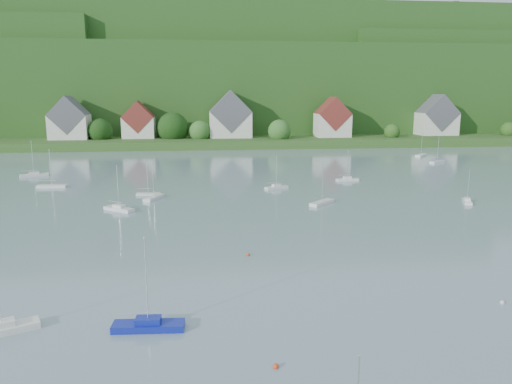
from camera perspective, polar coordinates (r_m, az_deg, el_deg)
far_shore_strip at (r=202.70m, az=-4.63°, el=6.29°), size 600.00×60.00×3.00m
forested_ridge at (r=270.46m, az=-5.09°, el=12.10°), size 620.00×181.22×69.89m
village_building_0 at (r=195.29m, az=-21.04°, el=7.73°), size 14.00×10.40×16.00m
village_building_1 at (r=192.59m, az=-13.60°, el=7.90°), size 12.00×9.36×14.00m
village_building_2 at (r=190.35m, az=-3.03°, el=8.62°), size 16.00×11.44×18.00m
village_building_3 at (r=194.90m, az=8.95°, el=8.32°), size 13.00×10.40×15.50m
village_building_4 at (r=214.77m, az=20.45°, el=8.06°), size 15.00×10.40×16.50m
near_sailboat_0 at (r=47.17m, az=-27.68°, el=-14.00°), size 5.96×3.94×7.86m
near_sailboat_1 at (r=43.68m, az=-12.51°, el=-14.95°), size 6.14×2.06×8.17m
mooring_buoy_0 at (r=37.79m, az=2.33°, el=-19.92°), size 0.45×0.45×0.45m
mooring_buoy_1 at (r=53.03m, az=26.91°, el=-11.62°), size 0.44×0.44×0.44m
mooring_buoy_3 at (r=60.58m, az=-0.94°, el=-7.49°), size 0.45×0.45×0.45m
far_sailboat_cluster at (r=119.01m, az=0.89°, el=2.13°), size 199.11×70.57×8.71m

